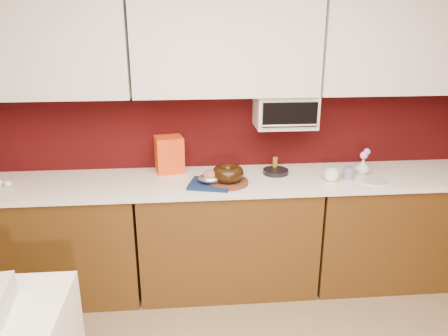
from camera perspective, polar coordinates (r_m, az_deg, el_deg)
name	(u,v)px	position (r m, az deg, el deg)	size (l,w,h in m)	color
wall_back	(224,123)	(3.44, -0.01, 5.84)	(4.00, 0.02, 2.50)	#370707
base_cabinet_left	(51,243)	(3.58, -21.61, -9.06)	(1.31, 0.58, 0.86)	#513310
base_cabinet_center	(227,235)	(3.44, 0.45, -8.79)	(1.31, 0.58, 0.86)	#513310
base_cabinet_right	(392,228)	(3.79, 21.12, -7.38)	(1.31, 0.58, 0.86)	#513310
countertop	(228,181)	(3.25, 0.48, -1.75)	(4.00, 0.62, 0.04)	white
upper_cabinet_left	(31,46)	(3.34, -23.92, 14.32)	(1.31, 0.33, 0.70)	white
upper_cabinet_center	(226,45)	(3.19, 0.26, 15.72)	(1.31, 0.33, 0.70)	white
upper_cabinet_right	(407,45)	(3.57, 22.84, 14.64)	(1.31, 0.33, 0.70)	white
toaster_oven	(285,110)	(3.35, 7.98, 7.47)	(0.45, 0.30, 0.25)	white
toaster_oven_door	(290,115)	(3.19, 8.61, 6.90)	(0.40, 0.02, 0.18)	black
toaster_oven_handle	(290,125)	(3.19, 8.61, 5.53)	(0.02, 0.02, 0.42)	silver
cake_base	(228,182)	(3.14, 0.51, -1.86)	(0.29, 0.29, 0.03)	#5B2D1B
bundt_cake	(228,173)	(3.12, 0.51, -0.72)	(0.23, 0.23, 0.09)	black
navy_towel	(210,184)	(3.11, -1.78, -2.10)	(0.29, 0.25, 0.02)	#122143
foil_ham_nest	(210,178)	(3.10, -1.79, -1.34)	(0.17, 0.15, 0.06)	silver
roasted_ham	(210,175)	(3.09, -1.80, -0.91)	(0.11, 0.09, 0.07)	#AA5A4E
pandoro_box	(169,154)	(3.39, -7.15, 1.79)	(0.20, 0.19, 0.28)	red
dark_pan	(276,172)	(3.37, 6.76, -0.47)	(0.19, 0.19, 0.03)	black
coffee_mug	(331,174)	(3.28, 13.86, -0.81)	(0.09, 0.09, 0.10)	white
blue_jar	(348,173)	(3.36, 15.94, -0.63)	(0.08, 0.08, 0.09)	navy
flower_vase	(363,166)	(3.49, 17.66, 0.27)	(0.09, 0.09, 0.13)	silver
flower_pink	(364,155)	(3.47, 17.80, 1.58)	(0.06, 0.06, 0.06)	#FF93C1
flower_blue	(367,152)	(3.49, 18.17, 2.03)	(0.05, 0.05, 0.05)	#85A5D4
china_plate	(373,181)	(3.37, 18.93, -1.61)	(0.20, 0.20, 0.01)	silver
amber_bottle	(275,164)	(3.43, 6.67, 0.53)	(0.04, 0.04, 0.11)	#7F6017
egg_right	(8,184)	(3.44, -26.40, -1.86)	(0.06, 0.05, 0.05)	white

